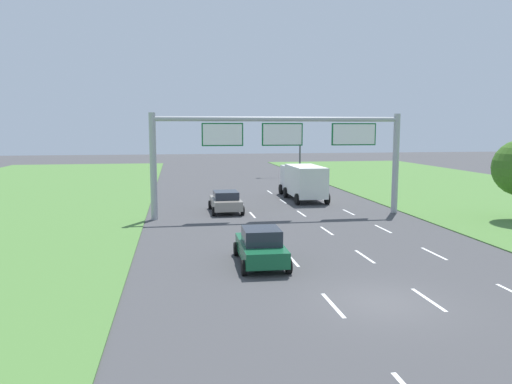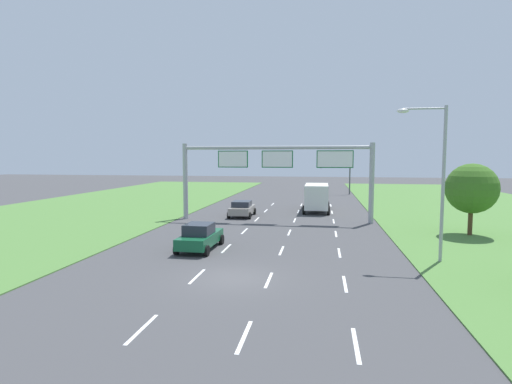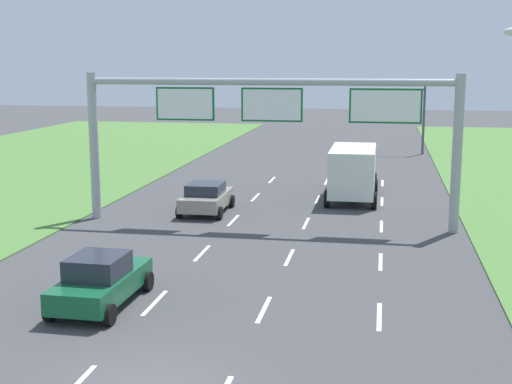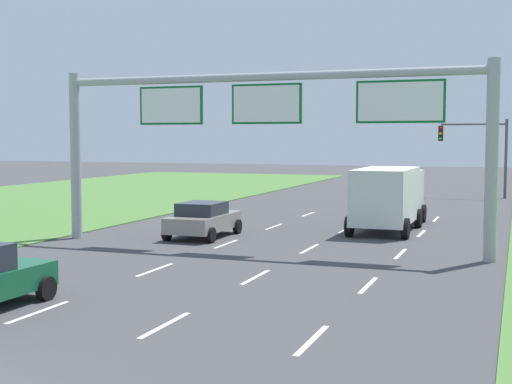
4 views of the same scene
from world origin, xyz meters
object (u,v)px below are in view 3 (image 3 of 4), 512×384
(box_truck, at_px, (354,169))
(traffic_light_mast, at_px, (400,107))
(car_near_red, at_px, (206,197))
(sign_gantry, at_px, (272,119))
(car_lead_silver, at_px, (101,280))

(box_truck, relative_size, traffic_light_mast, 1.36)
(car_near_red, xyz_separation_m, sign_gantry, (3.67, -2.15, 4.16))
(sign_gantry, xyz_separation_m, traffic_light_mast, (6.26, 27.46, -1.08))
(car_near_red, xyz_separation_m, car_lead_silver, (0.15, -14.05, 0.03))
(car_near_red, xyz_separation_m, traffic_light_mast, (9.93, 25.31, 3.08))
(sign_gantry, distance_m, traffic_light_mast, 28.18)
(car_near_red, relative_size, car_lead_silver, 0.95)
(box_truck, height_order, sign_gantry, sign_gantry)
(car_near_red, relative_size, sign_gantry, 0.24)
(car_near_red, height_order, sign_gantry, sign_gantry)
(car_near_red, height_order, box_truck, box_truck)
(car_lead_silver, relative_size, traffic_light_mast, 0.78)
(car_lead_silver, relative_size, box_truck, 0.57)
(car_lead_silver, distance_m, sign_gantry, 13.08)
(sign_gantry, relative_size, traffic_light_mast, 3.08)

